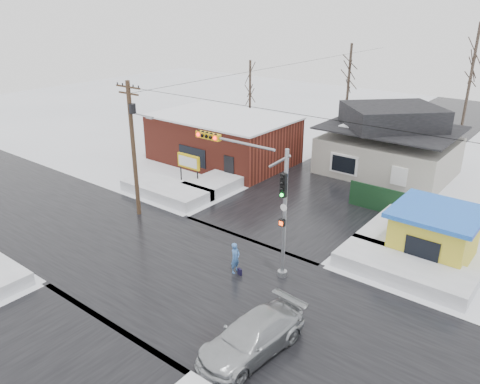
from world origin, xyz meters
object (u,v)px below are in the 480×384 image
Objects in this scene: traffic_signal at (259,190)px; pedestrian at (235,258)px; marquee_sign at (189,162)px; car at (252,337)px; utility_pole at (134,142)px; kiosk at (434,233)px.

pedestrian is at bearing -117.28° from traffic_signal.
marquee_sign is 0.49× the size of car.
traffic_signal is 4.09× the size of pedestrian.
marquee_sign is (-11.43, 6.53, -2.62)m from traffic_signal.
utility_pole is 3.53× the size of marquee_sign.
utility_pole is at bearing -159.56° from kiosk.
utility_pole reaches higher than kiosk.
kiosk reaches higher than car.
marquee_sign is 18.51m from kiosk.
pedestrian is at bearing -35.55° from marquee_sign.
utility_pole reaches higher than pedestrian.
utility_pole is at bearing 162.58° from car.
marquee_sign is at bearing 147.47° from car.
pedestrian is 6.22m from car.
utility_pole is 6.87m from marquee_sign.
marquee_sign is at bearing -178.45° from kiosk.
kiosk is 13.07m from car.
car is (15.21, -12.13, -1.16)m from marquee_sign.
marquee_sign is (-1.07, 5.99, -3.19)m from utility_pole.
marquee_sign reaches higher than car.
traffic_signal is at bearing -31.34° from pedestrian.
pedestrian is (9.74, -1.73, -4.26)m from utility_pole.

